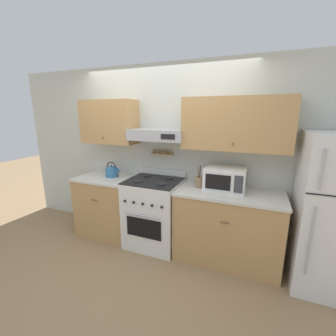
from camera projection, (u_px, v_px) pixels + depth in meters
name	position (u px, v px, depth m)	size (l,w,h in m)	color
ground_plane	(145.00, 254.00, 3.06)	(16.00, 16.00, 0.00)	#937551
wall_back	(168.00, 145.00, 3.25)	(5.20, 0.46, 2.55)	silver
counter_left	(109.00, 205.00, 3.54)	(0.88, 0.66, 0.92)	tan
counter_right	(227.00, 226.00, 2.88)	(1.31, 0.66, 0.92)	tan
stove_range	(154.00, 212.00, 3.22)	(0.73, 0.69, 1.06)	white
tea_kettle	(112.00, 171.00, 3.44)	(0.24, 0.19, 0.23)	teal
microwave	(225.00, 179.00, 2.83)	(0.50, 0.36, 0.29)	white
utensil_crock	(199.00, 182.00, 2.95)	(0.11, 0.11, 0.29)	#8E7051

